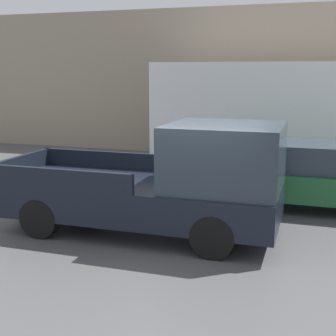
{
  "coord_description": "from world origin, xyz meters",
  "views": [
    {
      "loc": [
        2.11,
        -7.95,
        3.13
      ],
      "look_at": [
        -0.84,
        1.33,
        1.1
      ],
      "focal_mm": 50.0,
      "sensor_mm": 36.0,
      "label": 1
    }
  ],
  "objects": [
    {
      "name": "building_wall",
      "position": [
        0.0,
        9.29,
        2.69
      ],
      "size": [
        28.0,
        0.15,
        5.38
      ],
      "color": "gray",
      "rests_on": "ground"
    },
    {
      "name": "car",
      "position": [
        2.34,
        3.1,
        0.77
      ],
      "size": [
        4.44,
        1.88,
        1.51
      ],
      "color": "#1E592D",
      "rests_on": "ground"
    },
    {
      "name": "pickup_truck",
      "position": [
        -0.55,
        0.33,
        1.01
      ],
      "size": [
        5.4,
        2.09,
        2.19
      ],
      "color": "black",
      "rests_on": "ground"
    },
    {
      "name": "delivery_truck",
      "position": [
        1.14,
        6.71,
        1.83
      ],
      "size": [
        8.48,
        2.59,
        3.37
      ],
      "color": "white",
      "rests_on": "ground"
    },
    {
      "name": "ground_plane",
      "position": [
        0.0,
        0.0,
        0.0
      ],
      "size": [
        60.0,
        60.0,
        0.0
      ],
      "primitive_type": "plane",
      "color": "#4C4C4F"
    }
  ]
}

